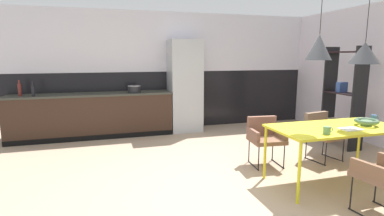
# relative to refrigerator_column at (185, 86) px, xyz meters

# --- Properties ---
(ground_plane) EXTENTS (9.09, 9.09, 0.00)m
(ground_plane) POSITION_rel_refrigerator_column_xyz_m (-0.25, -3.08, -1.00)
(ground_plane) COLOR tan
(back_wall_splashback_dark) EXTENTS (6.95, 0.12, 1.31)m
(back_wall_splashback_dark) POSITION_rel_refrigerator_column_xyz_m (-0.25, 0.36, -0.34)
(back_wall_splashback_dark) COLOR black
(back_wall_splashback_dark) RESTS_ON ground
(back_wall_panel_upper) EXTENTS (6.95, 0.12, 1.31)m
(back_wall_panel_upper) POSITION_rel_refrigerator_column_xyz_m (-0.25, 0.36, 0.97)
(back_wall_panel_upper) COLOR silver
(back_wall_panel_upper) RESTS_ON back_wall_splashback_dark
(kitchen_counter) EXTENTS (3.24, 0.63, 0.90)m
(kitchen_counter) POSITION_rel_refrigerator_column_xyz_m (-1.97, -0.00, -0.55)
(kitchen_counter) COLOR #362319
(kitchen_counter) RESTS_ON ground
(refrigerator_column) EXTENTS (0.69, 0.60, 2.00)m
(refrigerator_column) POSITION_rel_refrigerator_column_xyz_m (0.00, 0.00, 0.00)
(refrigerator_column) COLOR #ADAFB2
(refrigerator_column) RESTS_ON ground
(dining_table) EXTENTS (1.66, 0.82, 0.76)m
(dining_table) POSITION_rel_refrigerator_column_xyz_m (1.11, -3.32, -0.29)
(dining_table) COLOR yellow
(dining_table) RESTS_ON ground
(armchair_facing_counter) EXTENTS (0.53, 0.51, 0.73)m
(armchair_facing_counter) POSITION_rel_refrigerator_column_xyz_m (0.61, -2.43, -0.52)
(armchair_facing_counter) COLOR brown
(armchair_facing_counter) RESTS_ON ground
(armchair_near_window) EXTENTS (0.56, 0.55, 0.75)m
(armchair_near_window) POSITION_rel_refrigerator_column_xyz_m (1.61, -2.49, -0.51)
(armchair_near_window) COLOR brown
(armchair_near_window) RESTS_ON ground
(fruit_bowl) EXTENTS (0.30, 0.30, 0.08)m
(fruit_bowl) POSITION_rel_refrigerator_column_xyz_m (1.55, -3.38, -0.19)
(fruit_bowl) COLOR #4C704C
(fruit_bowl) RESTS_ON dining_table
(open_book) EXTENTS (0.26, 0.19, 0.02)m
(open_book) POSITION_rel_refrigerator_column_xyz_m (1.18, -3.49, -0.24)
(open_book) COLOR white
(open_book) RESTS_ON dining_table
(mug_tall_blue) EXTENTS (0.12, 0.07, 0.11)m
(mug_tall_blue) POSITION_rel_refrigerator_column_xyz_m (1.79, -3.26, -0.19)
(mug_tall_blue) COLOR #335B93
(mug_tall_blue) RESTS_ON dining_table
(mug_glass_clear) EXTENTS (0.13, 0.08, 0.09)m
(mug_glass_clear) POSITION_rel_refrigerator_column_xyz_m (0.74, -3.60, -0.20)
(mug_glass_clear) COLOR #5B8456
(mug_glass_clear) RESTS_ON dining_table
(cooking_pot) EXTENTS (0.27, 0.27, 0.17)m
(cooking_pot) POSITION_rel_refrigerator_column_xyz_m (-1.12, -0.11, -0.02)
(cooking_pot) COLOR black
(cooking_pot) RESTS_ON kitchen_counter
(bottle_wine_green) EXTENTS (0.06, 0.06, 0.29)m
(bottle_wine_green) POSITION_rel_refrigerator_column_xyz_m (-2.99, -0.20, 0.02)
(bottle_wine_green) COLOR black
(bottle_wine_green) RESTS_ON kitchen_counter
(bottle_oil_tall) EXTENTS (0.06, 0.06, 0.31)m
(bottle_oil_tall) POSITION_rel_refrigerator_column_xyz_m (-3.25, -0.06, 0.03)
(bottle_oil_tall) COLOR maroon
(bottle_oil_tall) RESTS_ON kitchen_counter
(open_shelf_unit) EXTENTS (0.30, 0.75, 1.83)m
(open_shelf_unit) POSITION_rel_refrigerator_column_xyz_m (2.47, -1.95, -0.09)
(open_shelf_unit) COLOR black
(open_shelf_unit) RESTS_ON ground
(pendant_lamp_over_table_near) EXTENTS (0.30, 0.30, 0.96)m
(pendant_lamp_over_table_near) POSITION_rel_refrigerator_column_xyz_m (0.78, -3.31, 0.76)
(pendant_lamp_over_table_near) COLOR black
(pendant_lamp_over_table_far) EXTENTS (0.37, 0.37, 1.02)m
(pendant_lamp_over_table_far) POSITION_rel_refrigerator_column_xyz_m (1.44, -3.34, 0.69)
(pendant_lamp_over_table_far) COLOR black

